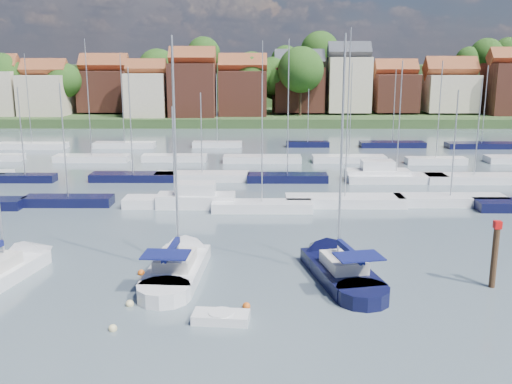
{
  "coord_description": "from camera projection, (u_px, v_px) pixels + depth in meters",
  "views": [
    {
      "loc": [
        0.37,
        -30.04,
        12.83
      ],
      "look_at": [
        0.13,
        14.0,
        2.76
      ],
      "focal_mm": 40.0,
      "sensor_mm": 36.0,
      "label": 1
    }
  ],
  "objects": [
    {
      "name": "sailboat_centre",
      "position": [
        182.0,
        263.0,
        36.29
      ],
      "size": [
        3.78,
        11.64,
        15.58
      ],
      "rotation": [
        0.0,
        0.0,
        1.5
      ],
      "color": "white",
      "rests_on": "ground"
    },
    {
      "name": "marina_field",
      "position": [
        272.0,
        171.0,
        66.3
      ],
      "size": [
        79.62,
        41.41,
        15.93
      ],
      "color": "white",
      "rests_on": "ground"
    },
    {
      "name": "ground",
      "position": [
        256.0,
        167.0,
        71.14
      ],
      "size": [
        260.0,
        260.0,
        0.0
      ],
      "primitive_type": "plane",
      "color": "#414C58",
      "rests_on": "ground"
    },
    {
      "name": "buoy_h",
      "position": [
        141.0,
        274.0,
        35.23
      ],
      "size": [
        0.44,
        0.44,
        0.44
      ],
      "primitive_type": "sphere",
      "color": "#D85914",
      "rests_on": "ground"
    },
    {
      "name": "buoy_d",
      "position": [
        246.0,
        308.0,
        30.43
      ],
      "size": [
        0.43,
        0.43,
        0.43
      ],
      "primitive_type": "sphere",
      "color": "#D85914",
      "rests_on": "ground"
    },
    {
      "name": "tender",
      "position": [
        221.0,
        317.0,
        28.78
      ],
      "size": [
        2.96,
        1.59,
        0.62
      ],
      "rotation": [
        0.0,
        0.0,
        -0.1
      ],
      "color": "white",
      "rests_on": "ground"
    },
    {
      "name": "buoy_e",
      "position": [
        330.0,
        262.0,
        37.49
      ],
      "size": [
        0.52,
        0.52,
        0.52
      ],
      "primitive_type": "sphere",
      "color": "beige",
      "rests_on": "ground"
    },
    {
      "name": "sailboat_navy",
      "position": [
        333.0,
        265.0,
        35.83
      ],
      "size": [
        5.25,
        11.66,
        15.66
      ],
      "rotation": [
        0.0,
        0.0,
        1.78
      ],
      "color": "black",
      "rests_on": "ground"
    },
    {
      "name": "far_shore_town",
      "position": [
        266.0,
        92.0,
        160.44
      ],
      "size": [
        212.46,
        90.0,
        22.27
      ],
      "color": "#314A25",
      "rests_on": "ground"
    },
    {
      "name": "buoy_f",
      "position": [
        380.0,
        309.0,
        30.35
      ],
      "size": [
        0.41,
        0.41,
        0.41
      ],
      "primitive_type": "sphere",
      "color": "#D85914",
      "rests_on": "ground"
    },
    {
      "name": "sailboat_left",
      "position": [
        12.0,
        267.0,
        35.46
      ],
      "size": [
        4.75,
        10.74,
        14.2
      ],
      "rotation": [
        0.0,
        0.0,
        1.37
      ],
      "color": "white",
      "rests_on": "ground"
    },
    {
      "name": "buoy_c",
      "position": [
        130.0,
        306.0,
        30.72
      ],
      "size": [
        0.44,
        0.44,
        0.44
      ],
      "primitive_type": "sphere",
      "color": "beige",
      "rests_on": "ground"
    },
    {
      "name": "buoy_b",
      "position": [
        113.0,
        330.0,
        27.88
      ],
      "size": [
        0.43,
        0.43,
        0.43
      ],
      "primitive_type": "sphere",
      "color": "beige",
      "rests_on": "ground"
    },
    {
      "name": "timber_piling",
      "position": [
        493.0,
        271.0,
        33.03
      ],
      "size": [
        0.4,
        0.4,
        6.26
      ],
      "color": "#4C331E",
      "rests_on": "ground"
    }
  ]
}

